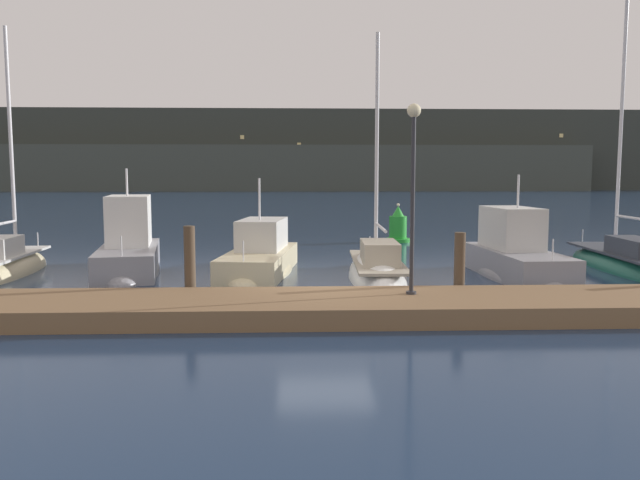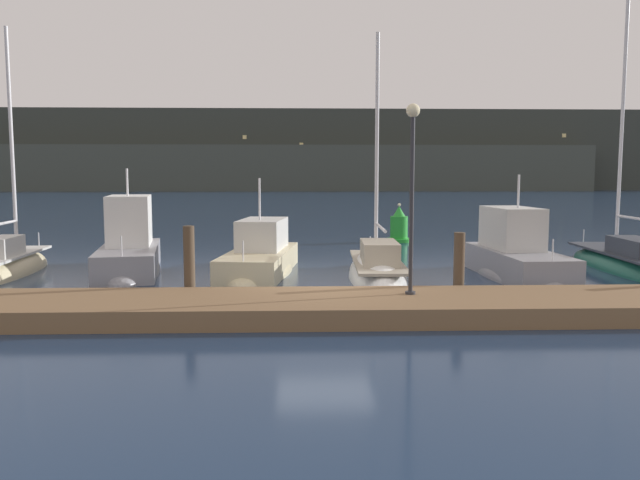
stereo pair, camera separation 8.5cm
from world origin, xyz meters
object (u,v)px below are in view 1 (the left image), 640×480
object	(u,v)px
motorboat_berth_3	(260,265)
dock_lamppost	(413,169)
sailboat_berth_6	(623,266)
motorboat_berth_5	(516,266)
sailboat_berth_1	(12,270)
channel_buoy	(398,228)
motorboat_berth_2	(129,259)
sailboat_berth_4	(377,275)

from	to	relation	value
motorboat_berth_3	dock_lamppost	world-z (taller)	dock_lamppost
sailboat_berth_6	dock_lamppost	xyz separation A→B (m)	(-8.51, -6.40, 3.23)
motorboat_berth_5	sailboat_berth_1	bearing A→B (deg)	175.75
channel_buoy	sailboat_berth_6	bearing A→B (deg)	-56.01
motorboat_berth_5	dock_lamppost	world-z (taller)	dock_lamppost
sailboat_berth_1	motorboat_berth_2	bearing A→B (deg)	5.59
sailboat_berth_4	sailboat_berth_6	xyz separation A→B (m)	(8.66, 1.53, 0.03)
sailboat_berth_1	sailboat_berth_4	bearing A→B (deg)	-6.25
motorboat_berth_3	channel_buoy	world-z (taller)	motorboat_berth_3
motorboat_berth_2	sailboat_berth_4	size ratio (longest dim) A/B	0.75
motorboat_berth_3	sailboat_berth_6	world-z (taller)	sailboat_berth_6
motorboat_berth_3	sailboat_berth_6	bearing A→B (deg)	1.16
dock_lamppost	sailboat_berth_4	bearing A→B (deg)	91.84
sailboat_berth_1	channel_buoy	world-z (taller)	sailboat_berth_1
motorboat_berth_5	channel_buoy	xyz separation A→B (m)	(-2.00, 10.70, 0.32)
channel_buoy	dock_lamppost	size ratio (longest dim) A/B	0.43
motorboat_berth_3	sailboat_berth_6	xyz separation A→B (m)	(12.39, 0.25, -0.14)
dock_lamppost	motorboat_berth_2	bearing A→B (deg)	141.66
sailboat_berth_1	motorboat_berth_3	bearing A→B (deg)	-0.06
motorboat_berth_2	channel_buoy	world-z (taller)	motorboat_berth_2
motorboat_berth_5	channel_buoy	bearing A→B (deg)	100.56
sailboat_berth_1	motorboat_berth_5	world-z (taller)	sailboat_berth_1
sailboat_berth_4	channel_buoy	bearing A→B (deg)	77.33
dock_lamppost	sailboat_berth_1	bearing A→B (deg)	152.73
motorboat_berth_5	channel_buoy	world-z (taller)	motorboat_berth_5
motorboat_berth_2	motorboat_berth_5	distance (m)	12.61
motorboat_berth_3	motorboat_berth_5	size ratio (longest dim) A/B	1.08
sailboat_berth_4	channel_buoy	xyz separation A→B (m)	(2.43, 10.79, 0.58)
sailboat_berth_1	sailboat_berth_4	distance (m)	11.86
sailboat_berth_4	sailboat_berth_1	bearing A→B (deg)	173.75
motorboat_berth_2	channel_buoy	bearing A→B (deg)	40.98
dock_lamppost	motorboat_berth_5	bearing A→B (deg)	49.28
sailboat_berth_1	motorboat_berth_2	xyz separation A→B (m)	(3.71, 0.36, 0.31)
motorboat_berth_5	dock_lamppost	size ratio (longest dim) A/B	1.32
motorboat_berth_3	motorboat_berth_5	world-z (taller)	motorboat_berth_5
sailboat_berth_4	motorboat_berth_5	xyz separation A→B (m)	(4.42, 0.09, 0.27)
motorboat_berth_3	channel_buoy	distance (m)	11.33
channel_buoy	dock_lamppost	xyz separation A→B (m)	(-2.27, -15.65, 2.67)
sailboat_berth_4	motorboat_berth_3	bearing A→B (deg)	161.01
motorboat_berth_5	dock_lamppost	xyz separation A→B (m)	(-4.26, -4.95, 2.98)
motorboat_berth_2	channel_buoy	distance (m)	13.93
motorboat_berth_2	motorboat_berth_5	size ratio (longest dim) A/B	1.09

